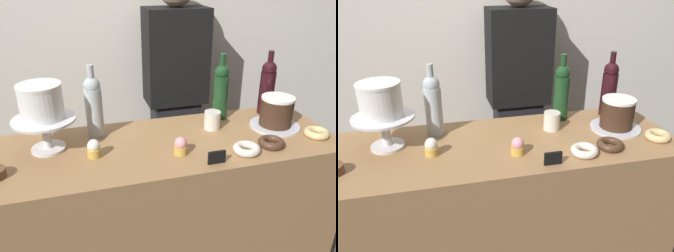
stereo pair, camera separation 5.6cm
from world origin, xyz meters
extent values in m
cube|color=silver|center=(0.00, 0.84, 1.30)|extent=(6.00, 0.05, 2.60)
cube|color=#997047|center=(0.00, 0.00, 0.45)|extent=(1.51, 0.54, 0.90)
cylinder|color=silver|center=(-0.50, 0.08, 0.91)|extent=(0.14, 0.14, 0.01)
cylinder|color=silver|center=(-0.50, 0.08, 0.98)|extent=(0.04, 0.04, 0.12)
cylinder|color=silver|center=(-0.50, 0.08, 1.04)|extent=(0.25, 0.25, 0.01)
cylinder|color=white|center=(-0.50, 0.08, 1.11)|extent=(0.17, 0.17, 0.13)
cylinder|color=white|center=(-0.50, 0.08, 1.18)|extent=(0.17, 0.17, 0.01)
cylinder|color=silver|center=(0.54, 0.02, 0.91)|extent=(0.23, 0.23, 0.01)
cylinder|color=#3D2619|center=(0.54, 0.02, 0.98)|extent=(0.15, 0.15, 0.13)
cylinder|color=white|center=(0.54, 0.02, 1.05)|extent=(0.15, 0.15, 0.01)
cylinder|color=#B2BCC1|center=(-0.29, 0.16, 1.01)|extent=(0.08, 0.08, 0.22)
sphere|color=#B2BCC1|center=(-0.29, 0.16, 1.14)|extent=(0.07, 0.07, 0.07)
cylinder|color=#B2BCC1|center=(-0.29, 0.16, 1.19)|extent=(0.03, 0.03, 0.08)
cylinder|color=#193D1E|center=(0.32, 0.20, 1.01)|extent=(0.08, 0.08, 0.22)
sphere|color=#193D1E|center=(0.32, 0.20, 1.14)|extent=(0.07, 0.07, 0.07)
cylinder|color=#193D1E|center=(0.32, 0.20, 1.19)|extent=(0.03, 0.03, 0.08)
cylinder|color=black|center=(0.58, 0.19, 1.01)|extent=(0.08, 0.08, 0.22)
sphere|color=black|center=(0.58, 0.19, 1.14)|extent=(0.07, 0.07, 0.07)
cylinder|color=black|center=(0.58, 0.19, 1.19)|extent=(0.03, 0.03, 0.08)
cylinder|color=gold|center=(-0.32, -0.03, 0.92)|extent=(0.06, 0.06, 0.03)
sphere|color=white|center=(-0.32, -0.03, 0.95)|extent=(0.05, 0.05, 0.05)
cylinder|color=gold|center=(0.02, -0.11, 0.92)|extent=(0.06, 0.06, 0.03)
sphere|color=pink|center=(0.02, -0.11, 0.95)|extent=(0.05, 0.05, 0.05)
torus|color=silver|center=(0.29, -0.17, 0.92)|extent=(0.11, 0.11, 0.03)
torus|color=#E0C17F|center=(0.66, -0.12, 0.92)|extent=(0.11, 0.11, 0.03)
torus|color=#472D1E|center=(0.42, -0.15, 0.92)|extent=(0.11, 0.11, 0.03)
cube|color=black|center=(0.14, -0.21, 0.93)|extent=(0.07, 0.01, 0.05)
cylinder|color=silver|center=(0.24, 0.09, 0.95)|extent=(0.08, 0.08, 0.08)
cube|color=black|center=(0.22, 0.63, 0.42)|extent=(0.28, 0.18, 0.85)
cube|color=black|center=(0.22, 0.63, 1.12)|extent=(0.36, 0.22, 0.55)
camera|label=1|loc=(-0.35, -1.25, 1.59)|focal=36.00mm
camera|label=2|loc=(-0.29, -1.26, 1.59)|focal=36.00mm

